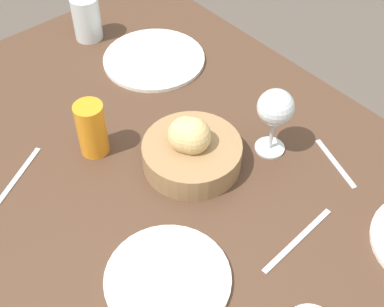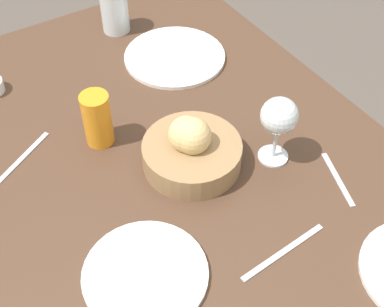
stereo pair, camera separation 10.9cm
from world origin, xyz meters
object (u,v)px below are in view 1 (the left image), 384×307
at_px(water_tumbler, 87,18).
at_px(spoon_coffee, 335,163).
at_px(wine_glass, 275,110).
at_px(plate_far_center, 168,279).
at_px(plate_near_right, 154,59).
at_px(fork_silver, 14,181).
at_px(bread_basket, 191,149).
at_px(knife_silver, 298,240).
at_px(juice_glass, 92,129).

distance_m(water_tumbler, spoon_coffee, 0.74).
bearing_deg(wine_glass, plate_far_center, 106.28).
relative_size(plate_near_right, plate_far_center, 1.16).
bearing_deg(spoon_coffee, fork_silver, 53.79).
bearing_deg(spoon_coffee, water_tumbler, 10.86).
distance_m(bread_basket, knife_silver, 0.28).
distance_m(plate_near_right, juice_glass, 0.34).
relative_size(water_tumbler, fork_silver, 0.68).
relative_size(knife_silver, spoon_coffee, 1.38).
xyz_separation_m(wine_glass, knife_silver, (-0.20, 0.13, -0.11)).
distance_m(juice_glass, spoon_coffee, 0.51).
xyz_separation_m(bread_basket, plate_near_right, (0.33, -0.16, -0.04)).
bearing_deg(plate_near_right, wine_glass, 179.73).
xyz_separation_m(plate_far_center, fork_silver, (0.38, 0.10, -0.00)).
xyz_separation_m(wine_glass, spoon_coffee, (-0.12, -0.07, -0.11)).
bearing_deg(water_tumbler, plate_far_center, 157.12).
bearing_deg(knife_silver, juice_glass, 19.53).
xyz_separation_m(water_tumbler, wine_glass, (-0.60, -0.07, 0.05)).
distance_m(juice_glass, knife_silver, 0.47).
xyz_separation_m(bread_basket, water_tumbler, (0.52, -0.09, 0.02)).
bearing_deg(plate_far_center, water_tumbler, -22.88).
relative_size(wine_glass, spoon_coffee, 1.11).
xyz_separation_m(plate_far_center, juice_glass, (0.35, -0.08, 0.06)).
bearing_deg(bread_basket, plate_far_center, 131.18).
xyz_separation_m(plate_near_right, plate_far_center, (-0.51, 0.37, 0.00)).
bearing_deg(plate_far_center, fork_silver, 14.25).
height_order(plate_near_right, juice_glass, juice_glass).
distance_m(plate_far_center, juice_glass, 0.36).
bearing_deg(plate_far_center, bread_basket, -48.82).
distance_m(plate_near_right, wine_glass, 0.42).
height_order(juice_glass, knife_silver, juice_glass).
bearing_deg(bread_basket, plate_near_right, -25.39).
distance_m(bread_basket, fork_silver, 0.36).
bearing_deg(knife_silver, plate_near_right, -12.37).
xyz_separation_m(plate_near_right, knife_silver, (-0.60, 0.13, -0.00)).
distance_m(bread_basket, water_tumbler, 0.53).
height_order(knife_silver, spoon_coffee, same).
xyz_separation_m(water_tumbler, knife_silver, (-0.80, 0.07, -0.06)).
bearing_deg(plate_near_right, plate_far_center, 144.50).
distance_m(plate_far_center, water_tumbler, 0.77).
height_order(fork_silver, knife_silver, same).
xyz_separation_m(plate_near_right, juice_glass, (-0.17, 0.29, 0.06)).
bearing_deg(juice_glass, water_tumbler, -31.26).
bearing_deg(bread_basket, spoon_coffee, -130.79).
height_order(juice_glass, fork_silver, juice_glass).
relative_size(plate_near_right, knife_silver, 1.33).
height_order(bread_basket, plate_far_center, bread_basket).
relative_size(plate_near_right, fork_silver, 1.50).
relative_size(bread_basket, juice_glass, 1.66).
bearing_deg(fork_silver, plate_near_right, -73.59).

